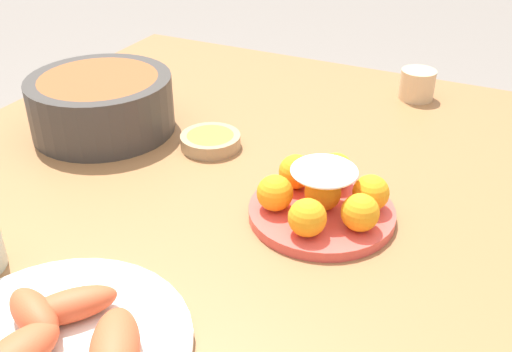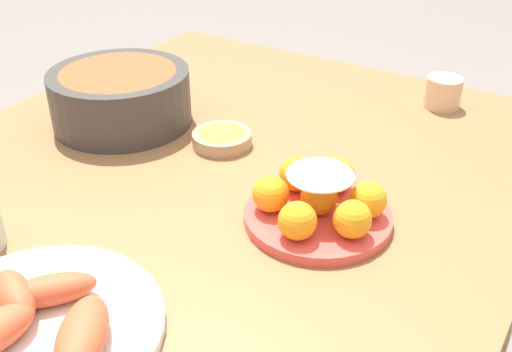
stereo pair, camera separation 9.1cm
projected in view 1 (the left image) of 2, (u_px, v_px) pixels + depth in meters
dining_table at (200, 229)px, 1.03m from camera, size 1.25×1.02×0.76m
cake_plate at (323, 198)px, 0.87m from camera, size 0.22×0.22×0.09m
serving_bowl at (101, 103)px, 1.11m from camera, size 0.27×0.27×0.10m
sauce_bowl at (210, 140)px, 1.07m from camera, size 0.11×0.11×0.02m
seafood_platter at (59, 343)px, 0.65m from camera, size 0.30×0.30×0.06m
cup_near at (417, 84)px, 1.25m from camera, size 0.07×0.07×0.06m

